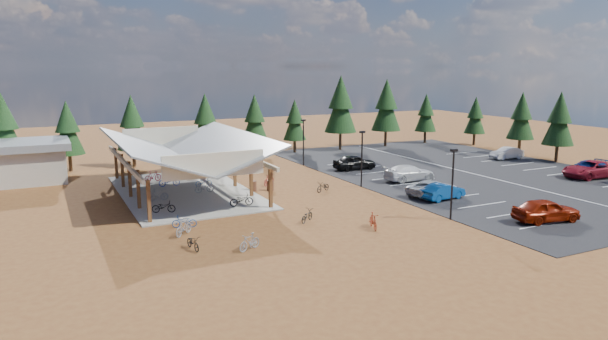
# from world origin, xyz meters

# --- Properties ---
(ground) EXTENTS (140.00, 140.00, 0.00)m
(ground) POSITION_xyz_m (0.00, 0.00, 0.00)
(ground) COLOR brown
(ground) RESTS_ON ground
(asphalt_lot) EXTENTS (27.00, 44.00, 0.04)m
(asphalt_lot) POSITION_xyz_m (18.50, 3.00, 0.02)
(asphalt_lot) COLOR black
(asphalt_lot) RESTS_ON ground
(concrete_pad) EXTENTS (10.60, 18.60, 0.10)m
(concrete_pad) POSITION_xyz_m (-10.00, 7.00, 0.05)
(concrete_pad) COLOR gray
(concrete_pad) RESTS_ON ground
(bike_pavilion) EXTENTS (11.65, 19.40, 4.97)m
(bike_pavilion) POSITION_xyz_m (-10.00, 7.00, 3.82)
(bike_pavilion) COLOR #573318
(bike_pavilion) RESTS_ON concrete_pad
(outbuilding) EXTENTS (11.00, 7.00, 3.90)m
(outbuilding) POSITION_xyz_m (-24.00, 18.00, 2.03)
(outbuilding) COLOR #ADA593
(outbuilding) RESTS_ON ground
(lamp_post_0) EXTENTS (0.50, 0.25, 5.14)m
(lamp_post_0) POSITION_xyz_m (5.00, -10.00, 2.98)
(lamp_post_0) COLOR black
(lamp_post_0) RESTS_ON ground
(lamp_post_1) EXTENTS (0.50, 0.25, 5.14)m
(lamp_post_1) POSITION_xyz_m (5.00, 2.00, 2.98)
(lamp_post_1) COLOR black
(lamp_post_1) RESTS_ON ground
(lamp_post_2) EXTENTS (0.50, 0.25, 5.14)m
(lamp_post_2) POSITION_xyz_m (5.00, 14.00, 2.98)
(lamp_post_2) COLOR black
(lamp_post_2) RESTS_ON ground
(trash_bin_0) EXTENTS (0.60, 0.60, 0.90)m
(trash_bin_0) POSITION_xyz_m (-3.04, 4.33, 0.45)
(trash_bin_0) COLOR #4F2C1C
(trash_bin_0) RESTS_ON ground
(trash_bin_1) EXTENTS (0.60, 0.60, 0.90)m
(trash_bin_1) POSITION_xyz_m (-4.46, 4.85, 0.45)
(trash_bin_1) COLOR #4F2C1C
(trash_bin_1) RESTS_ON ground
(pine_0) EXTENTS (3.60, 3.60, 8.40)m
(pine_0) POSITION_xyz_m (-24.19, 22.20, 5.13)
(pine_0) COLOR #382314
(pine_0) RESTS_ON ground
(pine_1) EXTENTS (3.18, 3.18, 7.40)m
(pine_1) POSITION_xyz_m (-18.38, 21.99, 4.51)
(pine_1) COLOR #382314
(pine_1) RESTS_ON ground
(pine_2) EXTENTS (3.37, 3.37, 7.84)m
(pine_2) POSITION_xyz_m (-11.91, 21.89, 4.79)
(pine_2) COLOR #382314
(pine_2) RESTS_ON ground
(pine_3) EXTENTS (3.37, 3.37, 7.85)m
(pine_3) POSITION_xyz_m (-3.83, 21.54, 4.79)
(pine_3) COLOR #382314
(pine_3) RESTS_ON ground
(pine_4) EXTENTS (3.25, 3.25, 7.57)m
(pine_4) POSITION_xyz_m (2.55, 22.42, 4.62)
(pine_4) COLOR #382314
(pine_4) RESTS_ON ground
(pine_5) EXTENTS (2.91, 2.91, 6.77)m
(pine_5) POSITION_xyz_m (8.12, 22.86, 4.13)
(pine_5) COLOR #382314
(pine_5) RESTS_ON ground
(pine_6) EXTENTS (4.19, 4.19, 9.76)m
(pine_6) POSITION_xyz_m (14.48, 22.27, 5.96)
(pine_6) COLOR #382314
(pine_6) RESTS_ON ground
(pine_7) EXTENTS (3.96, 3.96, 9.23)m
(pine_7) POSITION_xyz_m (21.62, 22.21, 5.64)
(pine_7) COLOR #382314
(pine_7) RESTS_ON ground
(pine_8) EXTENTS (3.04, 3.04, 7.08)m
(pine_8) POSITION_xyz_m (28.71, 22.58, 4.32)
(pine_8) COLOR #382314
(pine_8) RESTS_ON ground
(pine_11) EXTENTS (3.48, 3.48, 8.10)m
(pine_11) POSITION_xyz_m (32.35, 3.37, 4.94)
(pine_11) COLOR #382314
(pine_11) RESTS_ON ground
(pine_12) EXTENTS (3.33, 3.33, 7.76)m
(pine_12) POSITION_xyz_m (33.20, 9.57, 4.74)
(pine_12) COLOR #382314
(pine_12) RESTS_ON ground
(pine_13) EXTENTS (2.89, 2.89, 6.74)m
(pine_13) POSITION_xyz_m (33.69, 18.03, 4.11)
(pine_13) COLOR #382314
(pine_13) RESTS_ON ground
(bike_0) EXTENTS (1.84, 1.14, 0.91)m
(bike_0) POSITION_xyz_m (-13.20, 0.66, 0.56)
(bike_0) COLOR black
(bike_0) RESTS_ON concrete_pad
(bike_1) EXTENTS (1.68, 0.81, 0.98)m
(bike_1) POSITION_xyz_m (-12.80, 4.65, 0.59)
(bike_1) COLOR gray
(bike_1) RESTS_ON concrete_pad
(bike_2) EXTENTS (1.92, 0.72, 1.00)m
(bike_2) POSITION_xyz_m (-10.80, 9.58, 0.60)
(bike_2) COLOR #233897
(bike_2) RESTS_ON concrete_pad
(bike_3) EXTENTS (1.79, 1.01, 1.04)m
(bike_3) POSITION_xyz_m (-11.74, 12.27, 0.62)
(bike_3) COLOR maroon
(bike_3) RESTS_ON concrete_pad
(bike_4) EXTENTS (1.92, 0.82, 0.98)m
(bike_4) POSITION_xyz_m (-7.32, -0.05, 0.59)
(bike_4) COLOR black
(bike_4) RESTS_ON concrete_pad
(bike_5) EXTENTS (1.66, 0.58, 0.98)m
(bike_5) POSITION_xyz_m (-8.65, 5.68, 0.59)
(bike_5) COLOR gray
(bike_5) RESTS_ON concrete_pad
(bike_6) EXTENTS (1.55, 0.58, 0.81)m
(bike_6) POSITION_xyz_m (-8.01, 8.12, 0.50)
(bike_6) COLOR #205394
(bike_6) RESTS_ON concrete_pad
(bike_7) EXTENTS (1.64, 0.81, 0.95)m
(bike_7) POSITION_xyz_m (-7.79, 12.09, 0.57)
(bike_7) COLOR maroon
(bike_7) RESTS_ON concrete_pad
(bike_8) EXTENTS (0.81, 1.75, 0.88)m
(bike_8) POSITION_xyz_m (-13.33, -8.24, 0.44)
(bike_8) COLOR black
(bike_8) RESTS_ON ground
(bike_9) EXTENTS (1.67, 1.64, 1.10)m
(bike_9) POSITION_xyz_m (-13.14, -5.18, 0.55)
(bike_9) COLOR gray
(bike_9) RESTS_ON ground
(bike_10) EXTENTS (1.78, 1.10, 0.88)m
(bike_10) POSITION_xyz_m (-12.69, -3.53, 0.44)
(bike_10) COLOR navy
(bike_10) RESTS_ON ground
(bike_11) EXTENTS (1.11, 1.93, 1.12)m
(bike_11) POSITION_xyz_m (-1.27, -9.44, 0.56)
(bike_11) COLOR maroon
(bike_11) RESTS_ON ground
(bike_12) EXTENTS (1.71, 1.54, 0.90)m
(bike_12) POSITION_xyz_m (-4.54, -5.95, 0.45)
(bike_12) COLOR black
(bike_12) RESTS_ON ground
(bike_13) EXTENTS (1.74, 1.17, 1.02)m
(bike_13) POSITION_xyz_m (-10.32, -9.81, 0.51)
(bike_13) COLOR gray
(bike_13) RESTS_ON ground
(bike_15) EXTENTS (1.68, 1.42, 1.04)m
(bike_15) POSITION_xyz_m (-2.32, 6.35, 0.52)
(bike_15) COLOR maroon
(bike_15) RESTS_ON ground
(bike_16) EXTENTS (1.83, 1.35, 0.92)m
(bike_16) POSITION_xyz_m (0.96, 1.85, 0.46)
(bike_16) COLOR black
(bike_16) RESTS_ON ground
(car_0) EXTENTS (5.07, 2.78, 1.64)m
(car_0) POSITION_xyz_m (10.63, -13.45, 0.86)
(car_0) COLOR maroon
(car_0) RESTS_ON asphalt_lot
(car_1) EXTENTS (4.22, 1.97, 1.34)m
(car_1) POSITION_xyz_m (8.42, -5.13, 0.71)
(car_1) COLOR navy
(car_1) RESTS_ON asphalt_lot
(car_2) EXTENTS (5.04, 2.77, 1.34)m
(car_2) POSITION_xyz_m (8.49, -3.80, 0.71)
(car_2) COLOR #B1B5B9
(car_2) RESTS_ON asphalt_lot
(car_3) EXTENTS (5.23, 2.20, 1.51)m
(car_3) POSITION_xyz_m (10.53, 2.16, 0.79)
(car_3) COLOR silver
(car_3) RESTS_ON asphalt_lot
(car_4) EXTENTS (4.67, 2.03, 1.57)m
(car_4) POSITION_xyz_m (8.78, 9.38, 0.82)
(car_4) COLOR black
(car_4) RESTS_ON asphalt_lot
(car_6) EXTENTS (6.22, 3.33, 1.66)m
(car_6) POSITION_xyz_m (27.51, -4.64, 0.87)
(car_6) COLOR maroon
(car_6) RESTS_ON asphalt_lot
(car_7) EXTENTS (5.33, 2.26, 1.53)m
(car_7) POSITION_xyz_m (27.78, -3.96, 0.81)
(car_7) COLOR navy
(car_7) RESTS_ON asphalt_lot
(car_9) EXTENTS (4.22, 1.54, 1.38)m
(car_9) POSITION_xyz_m (28.49, 7.11, 0.73)
(car_9) COLOR beige
(car_9) RESTS_ON asphalt_lot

